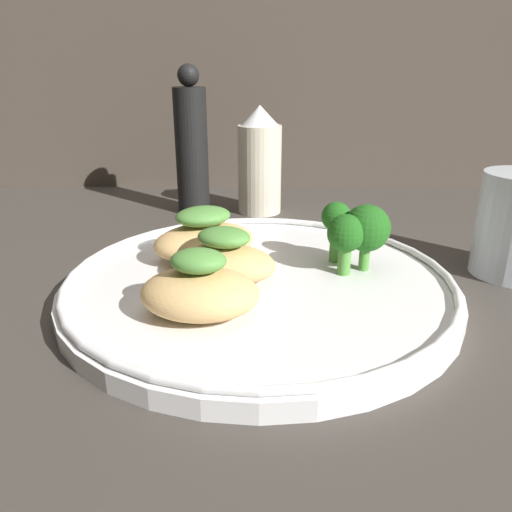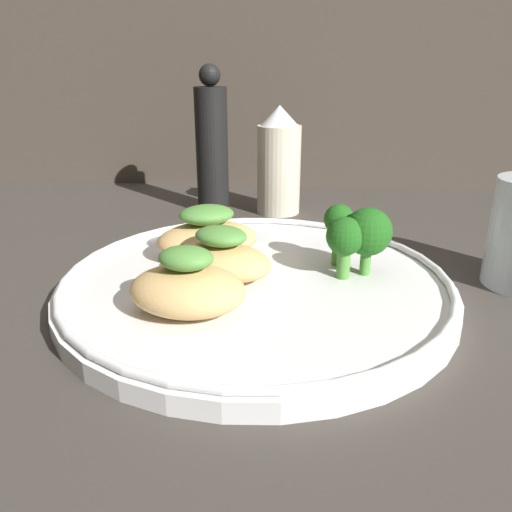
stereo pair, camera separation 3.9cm
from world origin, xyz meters
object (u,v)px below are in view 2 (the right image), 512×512
object	(u,v)px
plate	(256,284)
pepper_grinder	(212,146)
broccoli_bunch	(356,233)
sauce_bottle	(282,163)

from	to	relation	value
plate	pepper_grinder	distance (cm)	26.48
plate	broccoli_bunch	world-z (taller)	broccoli_bunch
plate	sauce_bottle	size ratio (longest dim) A/B	2.40
broccoli_bunch	sauce_bottle	world-z (taller)	sauce_bottle
broccoli_bunch	sauce_bottle	size ratio (longest dim) A/B	0.43
sauce_bottle	broccoli_bunch	bearing A→B (deg)	-71.45
plate	broccoli_bunch	bearing A→B (deg)	15.50
plate	sauce_bottle	bearing A→B (deg)	89.12
sauce_bottle	pepper_grinder	xyz separation A→B (cm)	(-8.55, 0.00, 1.85)
sauce_bottle	pepper_grinder	size ratio (longest dim) A/B	0.74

